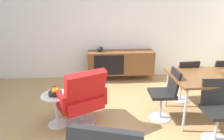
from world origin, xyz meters
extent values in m
plane|color=tan|center=(0.00, 0.00, 0.00)|extent=(8.32, 8.32, 0.00)
cube|color=white|center=(0.00, 2.60, 1.40)|extent=(6.80, 0.12, 2.80)
cube|color=brown|center=(0.16, 2.30, 0.44)|extent=(1.60, 0.44, 0.56)
cube|color=black|center=(-0.14, 2.08, 0.44)|extent=(0.70, 0.01, 0.48)
cylinder|color=brown|center=(-0.58, 2.13, 0.08)|extent=(0.03, 0.03, 0.16)
cylinder|color=brown|center=(0.90, 2.13, 0.08)|extent=(0.03, 0.03, 0.16)
cylinder|color=brown|center=(-0.58, 2.47, 0.08)|extent=(0.03, 0.03, 0.16)
cylinder|color=brown|center=(0.90, 2.47, 0.08)|extent=(0.03, 0.03, 0.16)
ellipsoid|color=black|center=(-0.34, 2.30, 0.78)|extent=(0.16, 0.16, 0.12)
cube|color=brown|center=(1.56, 0.46, 0.72)|extent=(1.60, 0.90, 0.04)
cylinder|color=#B7B7BC|center=(0.84, 0.07, 0.35)|extent=(0.04, 0.04, 0.70)
cylinder|color=#B7B7BC|center=(0.84, 0.85, 0.35)|extent=(0.04, 0.04, 0.70)
cube|color=black|center=(1.21, 1.08, 0.45)|extent=(0.43, 0.43, 0.05)
cube|color=black|center=(1.22, 0.90, 0.67)|extent=(0.38, 0.11, 0.38)
cylinder|color=#B7B7BC|center=(1.21, 1.08, 0.21)|extent=(0.04, 0.04, 0.42)
cylinder|color=#B7B7BC|center=(1.21, 1.08, 0.01)|extent=(0.36, 0.36, 0.01)
cube|color=black|center=(0.61, 0.46, 0.45)|extent=(0.41, 0.41, 0.05)
cube|color=black|center=(0.79, 0.45, 0.67)|extent=(0.10, 0.38, 0.38)
cylinder|color=#B7B7BC|center=(0.61, 0.46, 0.21)|extent=(0.04, 0.04, 0.42)
cylinder|color=#B7B7BC|center=(0.61, 0.46, 0.01)|extent=(0.36, 0.36, 0.01)
cube|color=black|center=(1.91, 1.08, 0.45)|extent=(0.41, 0.41, 0.05)
cube|color=black|center=(1.90, 0.90, 0.67)|extent=(0.38, 0.10, 0.38)
cylinder|color=#B7B7BC|center=(1.91, 1.08, 0.21)|extent=(0.04, 0.04, 0.42)
cylinder|color=#B7B7BC|center=(1.91, 1.08, 0.01)|extent=(0.36, 0.36, 0.01)
cube|color=black|center=(1.21, -0.16, 0.45)|extent=(0.41, 0.41, 0.05)
cube|color=black|center=(1.22, 0.02, 0.67)|extent=(0.38, 0.10, 0.38)
cylinder|color=#B7B7BC|center=(1.21, -0.16, 0.21)|extent=(0.04, 0.04, 0.42)
cylinder|color=#B7B7BC|center=(1.21, -0.16, 0.01)|extent=(0.36, 0.36, 0.01)
cube|color=red|center=(-0.71, 0.48, 0.38)|extent=(0.79, 0.77, 0.20)
cube|color=red|center=(-0.61, 0.26, 0.69)|extent=(0.66, 0.51, 0.51)
cube|color=red|center=(-0.42, 0.63, 0.46)|extent=(0.28, 0.48, 0.28)
cube|color=red|center=(-1.01, 0.33, 0.46)|extent=(0.28, 0.48, 0.28)
cylinder|color=#B7B7BC|center=(-0.71, 0.48, 0.14)|extent=(0.06, 0.06, 0.28)
cylinder|color=#B7B7BC|center=(-0.71, 0.48, 0.01)|extent=(0.48, 0.48, 0.02)
cylinder|color=white|center=(-1.07, 0.41, 0.51)|extent=(0.44, 0.44, 0.02)
cylinder|color=white|center=(-1.07, 0.41, 0.25)|extent=(0.05, 0.05, 0.50)
cone|color=white|center=(-1.07, 0.41, 0.01)|extent=(0.32, 0.32, 0.02)
cylinder|color=#262628|center=(-1.07, 0.41, 0.55)|extent=(0.20, 0.20, 0.05)
sphere|color=orange|center=(-1.04, 0.42, 0.59)|extent=(0.07, 0.07, 0.07)
sphere|color=orange|center=(-1.10, 0.44, 0.59)|extent=(0.07, 0.07, 0.07)
sphere|color=orange|center=(-1.09, 0.37, 0.59)|extent=(0.07, 0.07, 0.07)
camera|label=1|loc=(-0.43, -2.45, 1.88)|focal=32.48mm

